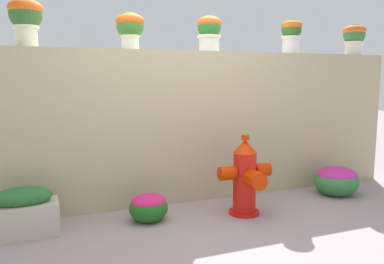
{
  "coord_description": "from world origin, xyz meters",
  "views": [
    {
      "loc": [
        -1.45,
        -3.24,
        1.43
      ],
      "look_at": [
        0.16,
        0.82,
        0.81
      ],
      "focal_mm": 36.77,
      "sensor_mm": 36.0,
      "label": 1
    }
  ],
  "objects": [
    {
      "name": "stone_wall",
      "position": [
        0.0,
        1.02,
        0.86
      ],
      "size": [
        5.84,
        0.38,
        1.71
      ],
      "primitive_type": "cube",
      "color": "tan",
      "rests_on": "ground"
    },
    {
      "name": "potted_plant_3",
      "position": [
        0.46,
        1.04,
        1.96
      ],
      "size": [
        0.28,
        0.28,
        0.42
      ],
      "color": "silver",
      "rests_on": "stone_wall"
    },
    {
      "name": "potted_plant_5",
      "position": [
        2.59,
        1.0,
        1.97
      ],
      "size": [
        0.3,
        0.3,
        0.42
      ],
      "color": "beige",
      "rests_on": "stone_wall"
    },
    {
      "name": "potted_plant_4",
      "position": [
        1.58,
        1.01,
        1.97
      ],
      "size": [
        0.26,
        0.26,
        0.43
      ],
      "color": "silver",
      "rests_on": "stone_wall"
    },
    {
      "name": "flower_bush_right",
      "position": [
        -0.47,
        0.42,
        0.15
      ],
      "size": [
        0.39,
        0.35,
        0.29
      ],
      "color": "#1F5C1A",
      "rests_on": "ground"
    },
    {
      "name": "flower_bush_left",
      "position": [
        1.9,
        0.43,
        0.19
      ],
      "size": [
        0.55,
        0.49,
        0.36
      ],
      "color": "#34753A",
      "rests_on": "ground"
    },
    {
      "name": "potted_plant_1",
      "position": [
        -1.51,
        1.05,
        2.02
      ],
      "size": [
        0.33,
        0.33,
        0.48
      ],
      "color": "beige",
      "rests_on": "stone_wall"
    },
    {
      "name": "ground_plane",
      "position": [
        0.0,
        0.0,
        0.0
      ],
      "size": [
        24.0,
        24.0,
        0.0
      ],
      "primitive_type": "plane",
      "color": "gray"
    },
    {
      "name": "potted_plant_2",
      "position": [
        -0.48,
        1.0,
        1.96
      ],
      "size": [
        0.31,
        0.31,
        0.4
      ],
      "color": "silver",
      "rests_on": "stone_wall"
    },
    {
      "name": "fire_hydrant",
      "position": [
        0.52,
        0.23,
        0.39
      ],
      "size": [
        0.58,
        0.47,
        0.84
      ],
      "color": "red",
      "rests_on": "ground"
    },
    {
      "name": "planter_box",
      "position": [
        -1.62,
        0.49,
        0.21
      ],
      "size": [
        0.61,
        0.32,
        0.45
      ],
      "color": "#B7AC97",
      "rests_on": "ground"
    }
  ]
}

